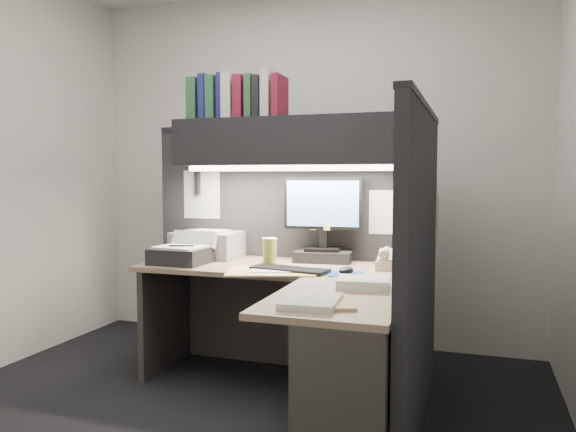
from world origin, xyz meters
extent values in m
plane|color=black|center=(0.00, 0.00, 0.00)|extent=(3.50, 3.50, 0.00)
cube|color=silver|center=(0.00, 1.50, 1.35)|extent=(3.50, 0.04, 2.70)
cube|color=black|center=(0.03, 0.93, 0.80)|extent=(1.90, 0.06, 1.60)
cube|color=black|center=(0.98, 0.18, 0.80)|extent=(0.06, 1.50, 1.60)
cube|color=#977A60|center=(0.10, 0.56, 0.71)|extent=(1.70, 0.68, 0.03)
cube|color=#977A60|center=(0.65, -0.21, 0.71)|extent=(0.60, 0.85, 0.03)
cube|color=#322F2C|center=(0.10, 0.86, 0.35)|extent=(1.61, 0.02, 0.70)
cube|color=#322F2C|center=(-0.70, 0.56, 0.35)|extent=(0.04, 0.61, 0.70)
cube|color=#322F2C|center=(0.75, -0.43, 0.35)|extent=(0.38, 0.40, 0.70)
cube|color=black|center=(0.12, 0.75, 1.50)|extent=(1.55, 0.34, 0.30)
cylinder|color=white|center=(0.12, 0.61, 1.33)|extent=(1.32, 0.04, 0.04)
cube|color=black|center=(0.32, 0.79, 0.77)|extent=(0.38, 0.25, 0.07)
cube|color=black|center=(0.32, 0.79, 0.88)|extent=(0.05, 0.04, 0.12)
cube|color=black|center=(0.32, 0.79, 1.11)|extent=(0.50, 0.08, 0.33)
cube|color=#608CD3|center=(0.32, 0.77, 1.11)|extent=(0.46, 0.05, 0.29)
cube|color=black|center=(0.23, 0.37, 0.74)|extent=(0.47, 0.22, 0.02)
cube|color=navy|center=(0.56, 0.38, 0.73)|extent=(0.23, 0.22, 0.00)
ellipsoid|color=black|center=(0.57, 0.37, 0.75)|extent=(0.10, 0.13, 0.04)
cube|color=tan|center=(0.80, 0.66, 0.77)|extent=(0.23, 0.24, 0.09)
cylinder|color=#A9A643|center=(0.05, 0.54, 0.81)|extent=(0.11, 0.11, 0.16)
cube|color=#989B9E|center=(-0.48, 0.76, 0.82)|extent=(0.43, 0.37, 0.17)
cube|color=black|center=(-0.51, 0.42, 0.78)|extent=(0.34, 0.28, 0.10)
cube|color=#DFC67D|center=(0.14, 0.32, 0.73)|extent=(0.58, 0.47, 0.01)
cube|color=white|center=(0.72, 0.04, 0.75)|extent=(0.28, 0.24, 0.05)
cube|color=white|center=(0.58, -0.39, 0.74)|extent=(0.26, 0.31, 0.03)
cube|color=#DFC67D|center=(0.66, -0.37, 0.74)|extent=(0.27, 0.30, 0.01)
cube|color=#274E31|center=(-0.55, 0.76, 1.79)|extent=(0.07, 0.22, 0.28)
cube|color=navy|center=(-0.47, 0.75, 1.80)|extent=(0.04, 0.22, 0.30)
cube|color=#274E31|center=(-0.41, 0.76, 1.79)|extent=(0.06, 0.22, 0.29)
cube|color=navy|center=(-0.34, 0.76, 1.80)|extent=(0.05, 0.22, 0.30)
cube|color=#B6B7B2|center=(-0.29, 0.74, 1.80)|extent=(0.07, 0.22, 0.29)
cube|color=maroon|center=(-0.21, 0.73, 1.79)|extent=(0.06, 0.22, 0.27)
cube|color=#274E31|center=(-0.14, 0.74, 1.79)|extent=(0.05, 0.22, 0.28)
cube|color=black|center=(-0.08, 0.74, 1.78)|extent=(0.05, 0.22, 0.26)
cube|color=#B6B7B2|center=(-0.02, 0.74, 1.80)|extent=(0.06, 0.22, 0.30)
cube|color=maroon|center=(0.04, 0.73, 1.78)|extent=(0.04, 0.22, 0.27)
cube|color=white|center=(0.70, 0.90, 1.05)|extent=(0.21, 0.00, 0.28)
cube|color=white|center=(0.92, 0.90, 1.03)|extent=(0.21, 0.00, 0.28)
cube|color=white|center=(-0.60, 0.90, 1.15)|extent=(0.28, 0.00, 0.34)
cube|color=black|center=(0.95, 0.04, 1.02)|extent=(0.00, 0.18, 0.22)
cube|color=white|center=(0.95, -0.31, 0.95)|extent=(0.00, 0.21, 0.28)
camera|label=1|loc=(1.25, -2.67, 1.28)|focal=35.00mm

